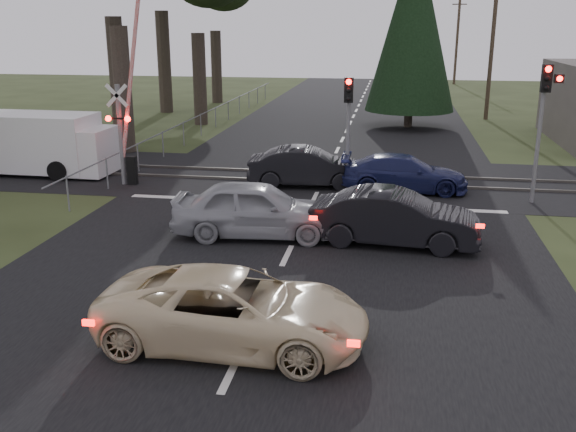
% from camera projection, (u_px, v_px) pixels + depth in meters
% --- Properties ---
extents(ground, '(120.00, 120.00, 0.00)m').
position_uv_depth(ground, '(265.00, 302.00, 14.33)').
color(ground, '#2A3317').
rests_on(ground, ground).
extents(road, '(14.00, 100.00, 0.01)m').
position_uv_depth(road, '(318.00, 191.00, 23.77)').
color(road, black).
rests_on(road, ground).
extents(rail_corridor, '(120.00, 8.00, 0.01)m').
position_uv_depth(rail_corridor, '(324.00, 178.00, 25.66)').
color(rail_corridor, black).
rests_on(rail_corridor, ground).
extents(stop_line, '(13.00, 0.35, 0.00)m').
position_uv_depth(stop_line, '(312.00, 204.00, 22.07)').
color(stop_line, silver).
rests_on(stop_line, ground).
extents(rail_near, '(120.00, 0.12, 0.10)m').
position_uv_depth(rail_near, '(322.00, 182.00, 24.89)').
color(rail_near, '#59544C').
rests_on(rail_near, ground).
extents(rail_far, '(120.00, 0.12, 0.10)m').
position_uv_depth(rail_far, '(326.00, 173.00, 26.40)').
color(rail_far, '#59544C').
rests_on(rail_far, ground).
extents(crossing_signal, '(1.62, 0.38, 6.96)m').
position_uv_depth(crossing_signal, '(126.00, 131.00, 24.11)').
color(crossing_signal, slate).
rests_on(crossing_signal, ground).
extents(traffic_signal_right, '(0.68, 0.48, 4.70)m').
position_uv_depth(traffic_signal_right, '(544.00, 107.00, 21.14)').
color(traffic_signal_right, slate).
rests_on(traffic_signal_right, ground).
extents(traffic_signal_center, '(0.32, 0.48, 4.10)m').
position_uv_depth(traffic_signal_center, '(348.00, 113.00, 23.45)').
color(traffic_signal_center, slate).
rests_on(traffic_signal_center, ground).
extents(utility_pole_mid, '(1.80, 0.26, 9.00)m').
position_uv_depth(utility_pole_mid, '(492.00, 44.00, 39.97)').
color(utility_pole_mid, '#4C3D2D').
rests_on(utility_pole_mid, ground).
extents(utility_pole_far, '(1.80, 0.26, 9.00)m').
position_uv_depth(utility_pole_far, '(457.00, 36.00, 63.58)').
color(utility_pole_far, '#4C3D2D').
rests_on(utility_pole_far, ground).
extents(conifer_tree, '(5.20, 5.20, 11.00)m').
position_uv_depth(conifer_tree, '(413.00, 22.00, 36.60)').
color(conifer_tree, '#473D33').
rests_on(conifer_tree, ground).
extents(fence_left, '(0.10, 36.00, 1.20)m').
position_uv_depth(fence_left, '(209.00, 131.00, 36.79)').
color(fence_left, slate).
rests_on(fence_left, ground).
extents(cream_coupe, '(5.24, 2.52, 1.44)m').
position_uv_depth(cream_coupe, '(234.00, 310.00, 12.27)').
color(cream_coupe, beige).
rests_on(cream_coupe, ground).
extents(dark_hatchback, '(4.78, 2.02, 1.53)m').
position_uv_depth(dark_hatchback, '(395.00, 218.00, 17.83)').
color(dark_hatchback, black).
rests_on(dark_hatchback, ground).
extents(silver_car, '(4.96, 2.35, 1.64)m').
position_uv_depth(silver_car, '(256.00, 209.00, 18.52)').
color(silver_car, '#96989E').
rests_on(silver_car, ground).
extents(blue_sedan, '(4.64, 1.95, 1.34)m').
position_uv_depth(blue_sedan, '(404.00, 173.00, 23.58)').
color(blue_sedan, '#181D4A').
rests_on(blue_sedan, ground).
extents(dark_car_far, '(4.58, 1.94, 1.47)m').
position_uv_depth(dark_car_far, '(308.00, 167.00, 24.27)').
color(dark_car_far, black).
rests_on(dark_car_far, ground).
extents(white_van, '(6.33, 2.55, 2.45)m').
position_uv_depth(white_van, '(40.00, 144.00, 26.19)').
color(white_van, white).
rests_on(white_van, ground).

